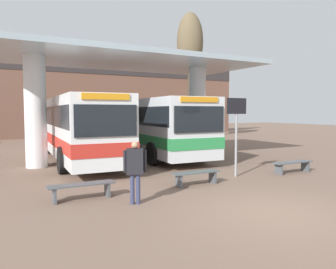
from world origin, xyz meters
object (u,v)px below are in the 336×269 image
Objects in this scene: info_sign_platform at (236,121)px; waiting_bench_mid_platform at (293,164)px; transit_bus_left_bay at (75,125)px; transit_bus_center_bay at (151,124)px; waiting_bench_near_pillar at (82,188)px; pedestrian_waiting at (135,166)px; poplar_tree_behind_left at (190,44)px; waiting_bench_far_platform at (196,175)px.

waiting_bench_mid_platform is at bearing -11.67° from info_sign_platform.
transit_bus_left_bay is 1.15× the size of transit_bus_center_bay.
transit_bus_left_bay reaches higher than waiting_bench_near_pillar.
transit_bus_center_bay reaches higher than pedestrian_waiting.
waiting_bench_near_pillar is at bearing -130.48° from poplar_tree_behind_left.
waiting_bench_mid_platform is 18.64m from poplar_tree_behind_left.
info_sign_platform is at bearing 42.75° from pedestrian_waiting.
waiting_bench_near_pillar is 1.09× the size of waiting_bench_far_platform.
waiting_bench_far_platform is 20.41m from poplar_tree_behind_left.
transit_bus_left_bay is 7.25× the size of pedestrian_waiting.
info_sign_platform is at bearing 168.33° from waiting_bench_mid_platform.
waiting_bench_far_platform is at bearing 180.00° from waiting_bench_mid_platform.
waiting_bench_mid_platform is 4.66m from waiting_bench_far_platform.
pedestrian_waiting reaches higher than waiting_bench_far_platform.
transit_bus_left_bay is at bearing -2.65° from transit_bus_center_bay.
waiting_bench_far_platform is 2.84m from info_sign_platform.
waiting_bench_far_platform is 3.00m from pedestrian_waiting.
info_sign_platform is at bearing 123.11° from transit_bus_left_bay.
poplar_tree_behind_left is (7.61, 15.43, 6.39)m from info_sign_platform.
waiting_bench_near_pillar is 0.97× the size of waiting_bench_mid_platform.
transit_bus_left_bay is 8.25m from waiting_bench_near_pillar.
poplar_tree_behind_left is at bearing -130.39° from transit_bus_center_bay.
transit_bus_center_bay is 9.62m from waiting_bench_near_pillar.
transit_bus_center_bay is at bearing 177.31° from transit_bus_left_bay.
transit_bus_center_bay reaches higher than info_sign_platform.
poplar_tree_behind_left reaches higher than transit_bus_center_bay.
waiting_bench_near_pillar is at bearing 81.08° from transit_bus_left_bay.
transit_bus_left_bay reaches higher than info_sign_platform.
waiting_bench_near_pillar and waiting_bench_far_platform have the same top height.
transit_bus_left_bay reaches higher than waiting_bench_far_platform.
info_sign_platform is 18.35m from poplar_tree_behind_left.
pedestrian_waiting is at bearing -161.31° from info_sign_platform.
waiting_bench_near_pillar is (-5.77, -7.57, -1.42)m from transit_bus_center_bay.
poplar_tree_behind_left is at bearing 49.52° from waiting_bench_near_pillar.
transit_bus_center_bay is 9.86m from pedestrian_waiting.
waiting_bench_far_platform is (3.86, 0.00, -0.00)m from waiting_bench_near_pillar.
waiting_bench_near_pillar is 22.51m from poplar_tree_behind_left.
waiting_bench_mid_platform is (6.89, -7.96, -1.43)m from transit_bus_left_bay.
poplar_tree_behind_left reaches higher than waiting_bench_near_pillar.
pedestrian_waiting is (-2.69, -1.12, 0.69)m from waiting_bench_far_platform.
waiting_bench_mid_platform is 1.12× the size of waiting_bench_far_platform.
transit_bus_center_bay is at bearing 109.94° from waiting_bench_mid_platform.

